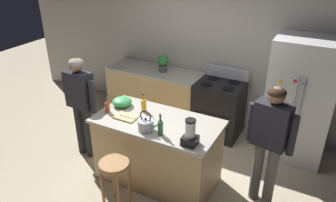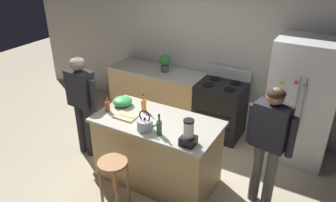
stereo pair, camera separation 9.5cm
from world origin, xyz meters
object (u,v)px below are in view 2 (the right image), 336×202
at_px(bottle_cooking_sauce, 108,106).
at_px(cutting_board, 126,116).
at_px(stove_range, 220,109).
at_px(bottle_olive_oil, 159,127).
at_px(bar_stool, 113,172).
at_px(mixing_bowl, 122,101).
at_px(potted_plant, 165,62).
at_px(chef_knife, 127,116).
at_px(bottle_soda, 144,105).
at_px(refrigerator, 301,102).
at_px(tea_kettle, 145,124).
at_px(blender_appliance, 188,134).
at_px(kitchen_island, 157,150).
at_px(person_by_island_left, 81,98).
at_px(person_by_sink_right, 269,138).

distance_m(bottle_cooking_sauce, cutting_board, 0.31).
distance_m(stove_range, bottle_olive_oil, 1.88).
xyz_separation_m(bar_stool, mixing_bowl, (-0.46, 0.85, 0.47)).
height_order(potted_plant, chef_knife, potted_plant).
bearing_deg(mixing_bowl, bottle_cooking_sauce, -105.48).
relative_size(bottle_soda, bottle_olive_oil, 0.93).
height_order(bottle_soda, chef_knife, bottle_soda).
height_order(cutting_board, chef_knife, chef_knife).
distance_m(refrigerator, tea_kettle, 2.34).
distance_m(bottle_cooking_sauce, chef_knife, 0.33).
bearing_deg(stove_range, bottle_soda, -113.30).
distance_m(blender_appliance, tea_kettle, 0.61).
height_order(refrigerator, bottle_cooking_sauce, refrigerator).
distance_m(bottle_cooking_sauce, mixing_bowl, 0.25).
bearing_deg(bottle_soda, kitchen_island, -25.77).
xyz_separation_m(potted_plant, chef_knife, (0.39, -1.68, -0.15)).
relative_size(mixing_bowl, tea_kettle, 0.99).
relative_size(stove_range, person_by_island_left, 0.71).
bearing_deg(kitchen_island, chef_knife, -161.75).
bearing_deg(chef_knife, refrigerator, 37.92).
bearing_deg(tea_kettle, blender_appliance, -2.64).
xyz_separation_m(bar_stool, blender_appliance, (0.78, 0.42, 0.54)).
bearing_deg(bottle_olive_oil, potted_plant, 117.98).
distance_m(kitchen_island, refrigerator, 2.20).
bearing_deg(bar_stool, person_by_island_left, 147.19).
height_order(person_by_island_left, bottle_soda, person_by_island_left).
relative_size(potted_plant, mixing_bowl, 1.10).
relative_size(person_by_sink_right, blender_appliance, 4.98).
bearing_deg(stove_range, bar_stool, -102.47).
xyz_separation_m(potted_plant, bottle_olive_oil, (0.97, -1.82, -0.07)).
bearing_deg(kitchen_island, bottle_soda, 154.23).
distance_m(bar_stool, cutting_board, 0.75).
relative_size(tea_kettle, chef_knife, 1.25).
height_order(bottle_olive_oil, mixing_bowl, bottle_olive_oil).
bearing_deg(refrigerator, bottle_soda, -143.19).
xyz_separation_m(person_by_island_left, bar_stool, (1.10, -0.71, -0.42)).
bearing_deg(tea_kettle, bar_stool, -111.27).
xyz_separation_m(bottle_soda, mixing_bowl, (-0.36, -0.00, -0.03)).
xyz_separation_m(refrigerator, bottle_cooking_sauce, (-2.24, -1.61, 0.09)).
relative_size(bottle_olive_oil, mixing_bowl, 1.01).
bearing_deg(bar_stool, stove_range, 77.53).
relative_size(refrigerator, mixing_bowl, 6.79).
bearing_deg(person_by_island_left, refrigerator, 28.06).
xyz_separation_m(mixing_bowl, tea_kettle, (0.63, -0.40, 0.02)).
xyz_separation_m(refrigerator, bottle_soda, (-1.82, -1.36, 0.10)).
xyz_separation_m(blender_appliance, cutting_board, (-1.00, 0.17, -0.12)).
relative_size(bottle_soda, cutting_board, 0.85).
distance_m(refrigerator, person_by_sink_right, 1.26).
relative_size(person_by_island_left, bottle_olive_oil, 5.69).
bearing_deg(bottle_olive_oil, chef_knife, 165.80).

